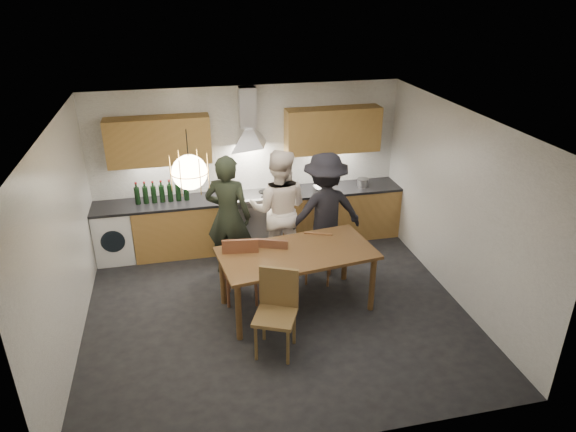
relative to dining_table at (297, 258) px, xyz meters
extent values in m
plane|color=black|center=(-0.29, -0.03, -0.75)|extent=(5.00, 5.00, 0.00)
cube|color=white|center=(-0.29, 2.22, 0.55)|extent=(5.00, 0.02, 2.60)
cube|color=white|center=(-0.29, -2.28, 0.55)|extent=(5.00, 0.02, 2.60)
cube|color=white|center=(-2.79, -0.03, 0.55)|extent=(0.02, 4.50, 2.60)
cube|color=white|center=(2.21, -0.03, 0.55)|extent=(0.02, 4.50, 2.60)
cube|color=silver|center=(-0.29, -0.03, 1.85)|extent=(5.00, 4.50, 0.02)
cube|color=tan|center=(-1.47, 1.92, -0.32)|extent=(1.45, 0.60, 0.86)
cube|color=tan|center=(1.18, 1.92, -0.32)|extent=(2.05, 0.60, 0.86)
cube|color=white|center=(-2.49, 1.92, -0.33)|extent=(0.58, 0.58, 0.85)
cube|color=black|center=(-1.77, 1.92, 0.13)|extent=(2.05, 0.62, 0.04)
cube|color=black|center=(1.18, 1.92, 0.13)|extent=(2.05, 0.62, 0.04)
cube|color=silver|center=(-0.29, 1.92, -0.35)|extent=(0.90, 0.60, 0.80)
cube|color=black|center=(-0.29, 1.63, -0.37)|extent=(0.78, 0.02, 0.42)
cube|color=slate|center=(-0.29, 1.92, 0.09)|extent=(0.90, 0.60, 0.08)
cube|color=silver|center=(-0.29, 1.66, 0.15)|extent=(0.90, 0.08, 0.04)
cube|color=tan|center=(-1.67, 2.04, 1.11)|extent=(1.55, 0.35, 0.72)
cube|color=tan|center=(1.08, 2.04, 1.11)|extent=(1.55, 0.35, 0.72)
cube|color=silver|center=(-0.29, 2.09, 1.54)|extent=(0.26, 0.22, 0.62)
cylinder|color=black|center=(-1.29, -0.13, 1.60)|extent=(0.01, 0.01, 0.50)
sphere|color=#FFE0A5|center=(-1.29, -0.13, 1.35)|extent=(0.40, 0.40, 0.40)
torus|color=gold|center=(-1.29, -0.13, 1.35)|extent=(0.43, 0.43, 0.01)
cube|color=brown|center=(0.00, 0.00, 0.08)|extent=(2.13, 1.26, 0.04)
cylinder|color=brown|center=(-0.86, -0.53, -0.35)|extent=(0.08, 0.08, 0.81)
cylinder|color=brown|center=(-0.96, 0.29, -0.35)|extent=(0.08, 0.08, 0.81)
cylinder|color=brown|center=(0.96, -0.29, -0.35)|extent=(0.08, 0.08, 0.81)
cylinder|color=brown|center=(0.86, 0.53, -0.35)|extent=(0.08, 0.08, 0.81)
cube|color=brown|center=(-0.70, 0.34, -0.25)|extent=(0.53, 0.53, 0.04)
cube|color=brown|center=(-0.72, 0.13, 0.03)|extent=(0.47, 0.10, 0.51)
cylinder|color=brown|center=(-0.48, 0.51, -0.51)|extent=(0.04, 0.04, 0.48)
cylinder|color=brown|center=(-0.53, 0.13, -0.51)|extent=(0.04, 0.04, 0.48)
cylinder|color=brown|center=(-0.86, 0.55, -0.51)|extent=(0.04, 0.04, 0.48)
cylinder|color=brown|center=(-0.91, 0.18, -0.51)|extent=(0.04, 0.04, 0.48)
cube|color=brown|center=(-0.23, 0.36, -0.28)|extent=(0.57, 0.57, 0.04)
cube|color=brown|center=(-0.30, 0.17, -0.02)|extent=(0.42, 0.20, 0.48)
cylinder|color=brown|center=(0.00, 0.46, -0.53)|extent=(0.04, 0.04, 0.45)
cylinder|color=brown|center=(-0.13, 0.13, -0.53)|extent=(0.04, 0.04, 0.45)
cylinder|color=brown|center=(-0.33, 0.59, -0.53)|extent=(0.04, 0.04, 0.45)
cylinder|color=brown|center=(-0.46, 0.26, -0.53)|extent=(0.04, 0.04, 0.45)
cube|color=brown|center=(0.47, 0.59, -0.33)|extent=(0.51, 0.51, 0.04)
cube|color=brown|center=(0.41, 0.42, -0.10)|extent=(0.38, 0.18, 0.43)
cylinder|color=brown|center=(0.68, 0.68, -0.55)|extent=(0.03, 0.03, 0.40)
cylinder|color=brown|center=(0.56, 0.38, -0.55)|extent=(0.03, 0.03, 0.40)
cylinder|color=brown|center=(0.38, 0.79, -0.55)|extent=(0.03, 0.03, 0.40)
cylinder|color=brown|center=(0.26, 0.50, -0.55)|extent=(0.03, 0.03, 0.40)
cube|color=brown|center=(-0.47, -0.86, -0.25)|extent=(0.62, 0.62, 0.04)
cube|color=brown|center=(-0.38, -0.67, 0.03)|extent=(0.45, 0.23, 0.51)
cylinder|color=brown|center=(-0.72, -0.96, -0.51)|extent=(0.04, 0.04, 0.48)
cylinder|color=brown|center=(-0.56, -0.61, -0.51)|extent=(0.04, 0.04, 0.48)
cylinder|color=brown|center=(-0.37, -1.11, -0.51)|extent=(0.04, 0.04, 0.48)
cylinder|color=brown|center=(-0.22, -0.76, -0.51)|extent=(0.04, 0.04, 0.48)
imported|color=black|center=(-0.77, 1.11, 0.18)|extent=(0.80, 0.68, 1.87)
imported|color=white|center=(0.00, 1.18, 0.18)|extent=(1.08, 0.94, 1.87)
imported|color=black|center=(0.67, 1.00, 0.16)|extent=(1.23, 0.77, 1.83)
imported|color=silver|center=(0.87, 1.86, 0.18)|extent=(0.31, 0.31, 0.07)
cylinder|color=#ABACAF|center=(1.59, 1.88, 0.21)|extent=(0.23, 0.23, 0.13)
camera|label=1|loc=(-1.40, -5.70, 3.35)|focal=32.00mm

